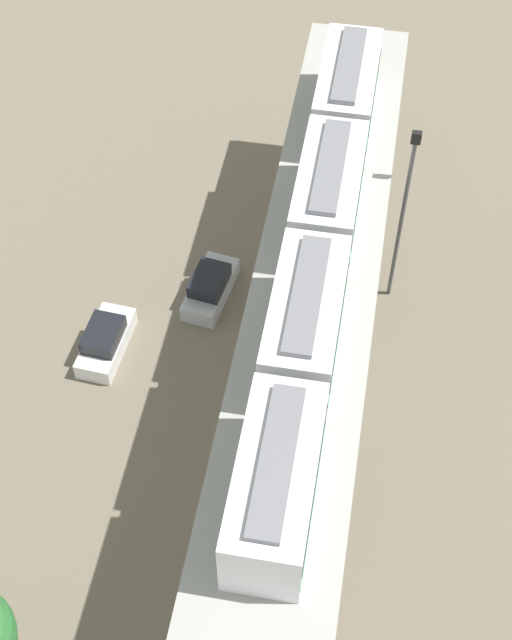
{
  "coord_description": "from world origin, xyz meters",
  "views": [
    {
      "loc": [
        -1.81,
        24.62,
        36.45
      ],
      "look_at": [
        2.5,
        0.2,
        4.96
      ],
      "focal_mm": 50.52,
      "sensor_mm": 36.0,
      "label": 1
    }
  ],
  "objects_px": {
    "train": "(317,254)",
    "parked_car_white": "(106,341)",
    "parked_car_silver": "(210,287)",
    "signal_post": "(403,213)"
  },
  "relations": [
    {
      "from": "parked_car_white",
      "to": "parked_car_silver",
      "type": "xyz_separation_m",
      "value": [
        -4.41,
        -4.33,
        0.0
      ]
    },
    {
      "from": "parked_car_white",
      "to": "signal_post",
      "type": "distance_m",
      "value": 15.84
    },
    {
      "from": "parked_car_white",
      "to": "signal_post",
      "type": "relative_size",
      "value": 0.4
    },
    {
      "from": "train",
      "to": "signal_post",
      "type": "relative_size",
      "value": 2.53
    },
    {
      "from": "parked_car_silver",
      "to": "signal_post",
      "type": "relative_size",
      "value": 0.41
    },
    {
      "from": "train",
      "to": "signal_post",
      "type": "bearing_deg",
      "value": -116.37
    },
    {
      "from": "parked_car_white",
      "to": "parked_car_silver",
      "type": "relative_size",
      "value": 0.98
    },
    {
      "from": "parked_car_white",
      "to": "parked_car_silver",
      "type": "bearing_deg",
      "value": -131.31
    },
    {
      "from": "train",
      "to": "parked_car_white",
      "type": "relative_size",
      "value": 6.35
    },
    {
      "from": "parked_car_silver",
      "to": "signal_post",
      "type": "xyz_separation_m",
      "value": [
        -9.21,
        -1.85,
        5.22
      ]
    }
  ]
}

